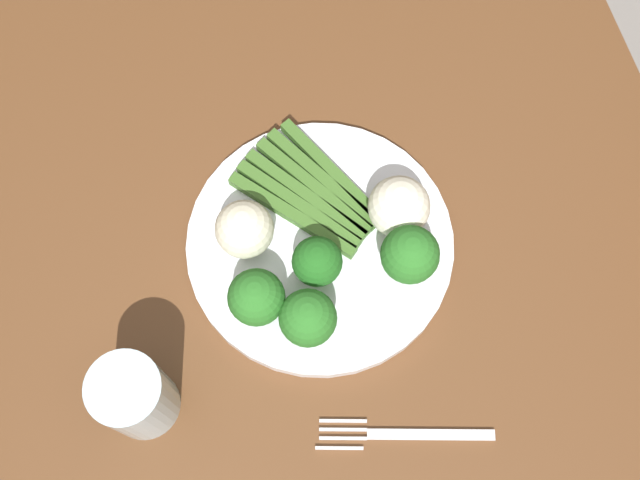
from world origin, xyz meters
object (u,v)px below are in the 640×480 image
broccoli_front_left (410,255)px  broccoli_back (307,319)px  asparagus_bundle (311,192)px  water_glass (135,397)px  broccoli_right (317,262)px  broccoli_back_right (256,298)px  cauliflower_outer_edge (244,229)px  cauliflower_near_fork (399,207)px  dining_table (307,342)px  fork (404,435)px  plate (320,244)px

broccoli_front_left → broccoli_back: (-0.03, 0.11, -0.00)m
asparagus_bundle → water_glass: 0.26m
broccoli_right → broccoli_back: 0.06m
broccoli_back_right → broccoli_back: (-0.03, -0.04, 0.00)m
cauliflower_outer_edge → water_glass: size_ratio=0.59×
cauliflower_near_fork → dining_table: bearing=123.8°
fork → water_glass: bearing=-6.1°
plate → broccoli_front_left: bearing=-122.8°
broccoli_back_right → cauliflower_near_fork: (0.06, -0.16, -0.01)m
broccoli_back_right → plate: bearing=-55.2°
broccoli_back_right → fork: size_ratio=0.41×
dining_table → cauliflower_near_fork: cauliflower_near_fork is taller
broccoli_front_left → plate: bearing=57.2°
broccoli_right → water_glass: bearing=113.2°
broccoli_back_right → cauliflower_outer_edge: (0.07, -0.00, -0.01)m
dining_table → cauliflower_near_fork: 0.20m
cauliflower_outer_edge → broccoli_right: bearing=-131.2°
broccoli_front_left → water_glass: size_ratio=0.71×
asparagus_bundle → broccoli_back_right: 0.13m
dining_table → broccoli_back: bearing=175.9°
dining_table → water_glass: (-0.04, 0.17, 0.14)m
cauliflower_outer_edge → cauliflower_near_fork: bearing=-96.1°
dining_table → cauliflower_outer_edge: (0.09, 0.04, 0.14)m
fork → broccoli_right: bearing=-61.9°
plate → asparagus_bundle: 0.05m
broccoli_right → water_glass: 0.21m
asparagus_bundle → cauliflower_near_fork: size_ratio=2.66×
dining_table → water_glass: 0.22m
fork → cauliflower_near_fork: bearing=-89.2°
plate → broccoli_front_left: broccoli_front_left is taller
plate → cauliflower_near_fork: bearing=-86.6°
dining_table → plate: plate is taller
broccoli_right → cauliflower_near_fork: bearing=-68.7°
broccoli_front_left → cauliflower_near_fork: broccoli_front_left is taller
water_glass → fork: bearing=-111.2°
dining_table → broccoli_right: broccoli_right is taller
plate → asparagus_bundle: asparagus_bundle is taller
plate → broccoli_back: 0.10m
broccoli_back_right → broccoli_back: size_ratio=1.00×
broccoli_back_right → cauliflower_outer_edge: 0.07m
broccoli_back → dining_table: bearing=-4.1°
dining_table → broccoli_back_right: (0.02, 0.04, 0.15)m
broccoli_front_left → broccoli_right: 0.09m
dining_table → broccoli_right: size_ratio=24.88×
fork → water_glass: 0.25m
asparagus_bundle → broccoli_front_left: (-0.10, -0.07, 0.03)m
dining_table → asparagus_bundle: size_ratio=9.07×
asparagus_bundle → broccoli_back_right: size_ratio=2.46×
asparagus_bundle → water_glass: size_ratio=1.68×
asparagus_bundle → cauliflower_near_fork: cauliflower_near_fork is taller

